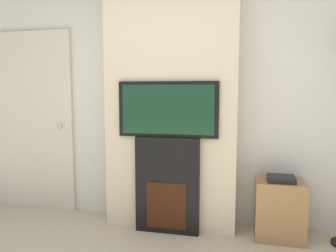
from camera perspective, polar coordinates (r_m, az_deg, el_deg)
wall_back at (r=3.39m, az=1.32°, el=6.14°), size 6.00×0.06×2.70m
chimney_breast at (r=3.20m, az=0.64°, el=6.14°), size 1.27×0.32×2.70m
fireplace at (r=3.17m, az=-0.00°, el=-10.22°), size 0.61×0.15×0.92m
television at (r=3.05m, az=-0.01°, el=2.91°), size 0.94×0.07×0.52m
media_stand at (r=3.25m, az=18.84°, el=-13.43°), size 0.43×0.35×0.59m
entry_door at (r=3.99m, az=-21.90°, el=0.71°), size 0.89×0.09×2.01m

